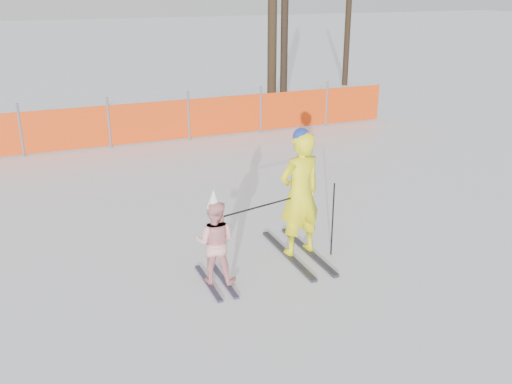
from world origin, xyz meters
TOP-DOWN VIEW (x-y plane):
  - ground at (0.00, 0.00)m, footprint 120.00×120.00m
  - adult at (0.59, 0.27)m, footprint 0.74×1.71m
  - child at (-0.83, -0.08)m, footprint 0.70×1.04m
  - ski_poles at (0.44, 0.08)m, footprint 1.76×0.31m
  - safety_fence at (-2.30, 7.28)m, footprint 17.74×0.06m
  - tree_trunks at (5.66, 10.74)m, footprint 5.13×4.14m

SIDE VIEW (x-z plane):
  - ground at x=0.00m, z-range 0.00..0.00m
  - safety_fence at x=-2.30m, z-range -0.07..1.18m
  - child at x=-0.83m, z-range -0.06..1.29m
  - ski_poles at x=0.44m, z-range 0.19..1.33m
  - adult at x=0.59m, z-range 0.00..1.94m
  - tree_trunks at x=5.66m, z-range -0.46..6.33m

